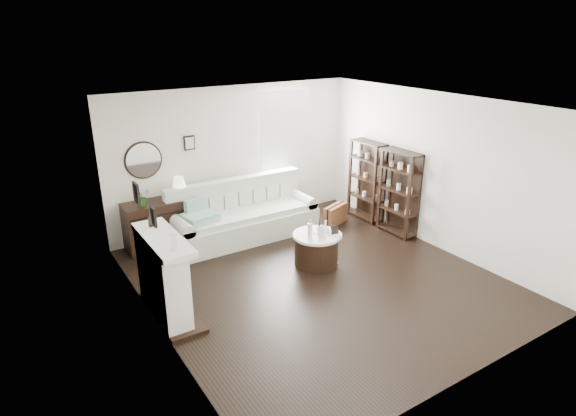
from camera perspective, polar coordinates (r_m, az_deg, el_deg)
room at (r=9.57m, az=-2.32°, el=8.00°), size 5.50×5.50×5.50m
fireplace at (r=6.70m, az=-14.49°, el=-8.22°), size 0.50×1.40×1.84m
shelf_unit_far at (r=9.80m, az=9.31°, el=3.22°), size 0.30×0.80×1.60m
shelf_unit_near at (r=9.18m, az=13.01°, el=1.75°), size 0.30×0.80×1.60m
sofa at (r=9.00m, az=-5.39°, el=-1.26°), size 2.72×0.94×1.06m
quilt at (r=8.44m, az=-10.38°, el=-1.10°), size 0.62×0.54×0.14m
suitcase at (r=9.62m, az=5.63°, el=-0.79°), size 0.61×0.38×0.39m
dresser at (r=8.82m, az=-14.70°, el=-1.81°), size 1.28×0.55×0.86m
table_lamp at (r=8.72m, az=-12.75°, el=2.42°), size 0.27×0.27×0.38m
potted_plant at (r=8.49m, az=-16.98°, el=1.25°), size 0.33×0.30×0.30m
drum_table at (r=7.95m, az=3.38°, el=-4.88°), size 0.78×0.78×0.54m
pedestal_table at (r=7.98m, az=4.94°, el=-3.33°), size 0.42×0.42×0.51m
eiffel_drum at (r=7.88m, az=3.72°, el=-2.13°), size 0.15×0.15×0.21m
bottle_drum at (r=7.60m, az=2.63°, el=-2.54°), size 0.08×0.08×0.32m
card_frame_drum at (r=7.62m, az=3.97°, el=-2.96°), size 0.17×0.11×0.21m
eiffel_ped at (r=7.99m, az=5.32°, el=-2.30°), size 0.10×0.10×0.16m
flask_ped at (r=7.88m, az=4.47°, el=-2.31°), size 0.13×0.13×0.24m
card_frame_ped at (r=7.86m, az=5.56°, el=-2.70°), size 0.14×0.07×0.17m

